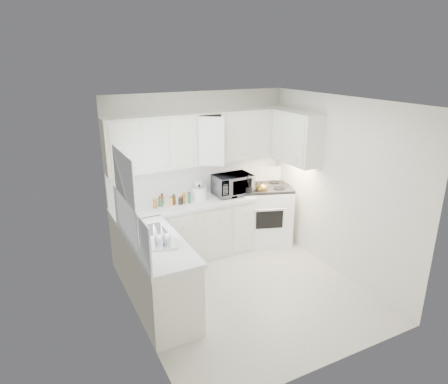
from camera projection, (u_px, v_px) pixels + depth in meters
floor at (247, 291)px, 5.53m from camera, size 3.20×3.20×0.00m
ceiling at (251, 101)px, 4.68m from camera, size 3.20×3.20×0.00m
wall_back at (199, 173)px, 6.45m from camera, size 3.00×0.00×3.00m
wall_front at (334, 257)px, 3.76m from camera, size 3.00×0.00×3.00m
wall_left at (134, 225)px, 4.46m from camera, size 0.00×3.20×3.20m
wall_right at (338, 187)px, 5.75m from camera, size 0.00×3.20×3.20m
window_blinds at (126, 195)px, 4.68m from camera, size 0.06×0.96×1.06m
lower_cabinets_back at (185, 232)px, 6.31m from camera, size 2.22×0.60×0.90m
lower_cabinets_left at (158, 277)px, 5.03m from camera, size 0.60×1.60×0.90m
countertop_back at (184, 204)px, 6.15m from camera, size 2.24×0.64×0.05m
countertop_left at (156, 243)px, 4.88m from camera, size 0.64×1.62×0.05m
backsplash_back at (199, 178)px, 6.47m from camera, size 2.98×0.02×0.55m
backsplash_left at (130, 225)px, 4.66m from camera, size 0.02×1.60×0.55m
upper_cabinets_back at (203, 164)px, 6.25m from camera, size 3.00×0.33×0.80m
upper_cabinets_right at (295, 163)px, 6.30m from camera, size 0.33×0.90×0.80m
sink at (147, 222)px, 5.13m from camera, size 0.42×0.38×0.30m
stove at (265, 206)px, 6.85m from camera, size 1.03×0.93×1.30m
tea_kettle at (262, 188)px, 6.50m from camera, size 0.25×0.22×0.23m
frying_pan at (269, 185)px, 6.95m from camera, size 0.31×0.48×0.04m
microwave at (233, 183)px, 6.45m from camera, size 0.62×0.35×0.41m
rice_cooker at (199, 192)px, 6.27m from camera, size 0.30×0.30×0.24m
paper_towel at (199, 189)px, 6.35m from camera, size 0.12×0.12×0.27m
utensil_crock at (249, 186)px, 6.37m from camera, size 0.15×0.15×0.37m
dish_rack at (157, 236)px, 4.72m from camera, size 0.53×0.45×0.25m
spice_left_0 at (153, 201)px, 6.03m from camera, size 0.06×0.06×0.13m
spice_left_1 at (159, 202)px, 5.99m from camera, size 0.06×0.06×0.13m
spice_left_2 at (162, 200)px, 6.09m from camera, size 0.06×0.06×0.13m
spice_left_3 at (169, 201)px, 6.05m from camera, size 0.06×0.06×0.13m
spice_left_4 at (172, 198)px, 6.16m from camera, size 0.06×0.06×0.13m
spice_left_5 at (178, 199)px, 6.11m from camera, size 0.06×0.06×0.13m
spice_left_6 at (181, 197)px, 6.22m from camera, size 0.06×0.06×0.13m
spice_left_7 at (187, 198)px, 6.18m from camera, size 0.06×0.06×0.13m
sauce_right_0 at (234, 185)px, 6.67m from camera, size 0.06×0.06×0.19m
sauce_right_1 at (239, 186)px, 6.64m from camera, size 0.06×0.06×0.19m
sauce_right_2 at (240, 184)px, 6.71m from camera, size 0.06×0.06×0.19m
sauce_right_3 at (244, 185)px, 6.69m from camera, size 0.06×0.06×0.19m
sauce_right_4 at (246, 184)px, 6.76m from camera, size 0.06×0.06×0.19m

